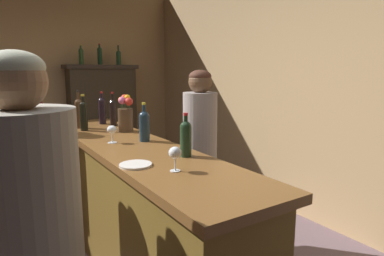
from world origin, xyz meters
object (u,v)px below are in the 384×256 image
object	(u,v)px
display_cabinet	(103,116)
patron_in_grey	(27,148)
wine_glass_front	(175,154)
wine_bottle_rose	(144,125)
flower_arrangement	(125,115)
wine_glass_mid	(112,130)
patron_near_entrance	(31,256)
display_bottle_midleft	(100,55)
wine_bottle_chardonnay	(102,109)
display_bottle_left	(81,56)
display_bottle_center	(119,57)
cheese_plate	(136,165)
wine_bottle_merlot	(113,111)
wine_bottle_syrah	(84,114)
bartender	(200,147)
wine_bottle_malbec	(186,137)
wine_bottle_riesling	(79,112)
bar_counter	(133,209)

from	to	relation	value
display_cabinet	patron_in_grey	bearing A→B (deg)	-124.39
wine_glass_front	wine_bottle_rose	bearing A→B (deg)	76.87
flower_arrangement	wine_glass_mid	bearing A→B (deg)	-124.07
patron_near_entrance	display_bottle_midleft	bearing A→B (deg)	11.61
wine_bottle_chardonnay	display_bottle_left	size ratio (longest dim) A/B	1.12
display_bottle_midleft	patron_near_entrance	distance (m)	4.14
wine_bottle_rose	flower_arrangement	distance (m)	0.46
wine_bottle_rose	display_bottle_center	world-z (taller)	display_bottle_center
flower_arrangement	cheese_plate	distance (m)	1.10
cheese_plate	display_bottle_left	distance (m)	3.46
display_cabinet	wine_bottle_rose	size ratio (longest dim) A/B	5.56
patron_in_grey	wine_bottle_rose	bearing A→B (deg)	-5.77
wine_bottle_merlot	wine_glass_front	xyz separation A→B (m)	(-0.23, -1.59, -0.04)
wine_bottle_rose	cheese_plate	size ratio (longest dim) A/B	1.60
wine_bottle_rose	display_bottle_midleft	world-z (taller)	display_bottle_midleft
wine_bottle_rose	wine_bottle_syrah	size ratio (longest dim) A/B	0.91
patron_in_grey	bartender	bearing A→B (deg)	13.87
wine_bottle_chardonnay	wine_bottle_malbec	world-z (taller)	wine_bottle_chardonnay
wine_bottle_malbec	wine_bottle_rose	bearing A→B (deg)	92.71
patron_near_entrance	patron_in_grey	bearing A→B (deg)	26.95
flower_arrangement	cheese_plate	xyz separation A→B (m)	(-0.35, -1.03, -0.14)
display_cabinet	patron_near_entrance	xyz separation A→B (m)	(-1.48, -3.77, 0.04)
wine_bottle_merlot	display_bottle_midleft	world-z (taller)	display_bottle_midleft
wine_glass_front	display_bottle_left	size ratio (longest dim) A/B	0.47
wine_bottle_merlot	bartender	xyz separation A→B (m)	(0.53, -0.71, -0.28)
wine_glass_front	bartender	size ratio (longest dim) A/B	0.09
wine_bottle_riesling	display_bottle_left	size ratio (longest dim) A/B	1.21
wine_bottle_rose	wine_bottle_malbec	bearing A→B (deg)	-87.29
bar_counter	display_bottle_left	xyz separation A→B (m)	(0.40, 2.78, 1.25)
wine_glass_front	cheese_plate	size ratio (longest dim) A/B	0.73
display_bottle_midleft	display_bottle_center	size ratio (longest dim) A/B	1.05
patron_in_grey	wine_bottle_syrah	bearing A→B (deg)	23.31
wine_bottle_merlot	wine_bottle_syrah	bearing A→B (deg)	-160.86
wine_bottle_rose	wine_bottle_merlot	world-z (taller)	wine_bottle_merlot
wine_bottle_riesling	wine_bottle_syrah	size ratio (longest dim) A/B	1.08
display_bottle_left	patron_near_entrance	world-z (taller)	display_bottle_left
wine_bottle_syrah	patron_in_grey	bearing A→B (deg)	158.26
wine_glass_mid	patron_in_grey	world-z (taller)	patron_in_grey
wine_bottle_merlot	display_bottle_center	xyz separation A→B (m)	(0.81, 1.95, 0.60)
wine_bottle_rose	display_bottle_midleft	bearing A→B (deg)	78.63
bar_counter	wine_bottle_malbec	distance (m)	0.83
display_bottle_left	patron_in_grey	bearing A→B (deg)	-118.04
wine_bottle_malbec	patron_near_entrance	size ratio (longest dim) A/B	0.17
patron_in_grey	bartender	size ratio (longest dim) A/B	1.02
wine_bottle_riesling	display_bottle_left	world-z (taller)	display_bottle_left
cheese_plate	bartender	xyz separation A→B (m)	(0.90, 0.67, -0.15)
display_bottle_left	patron_in_grey	size ratio (longest dim) A/B	0.18
flower_arrangement	bartender	size ratio (longest dim) A/B	0.21
display_cabinet	wine_glass_mid	bearing A→B (deg)	-106.40
wine_bottle_syrah	patron_in_grey	distance (m)	0.57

